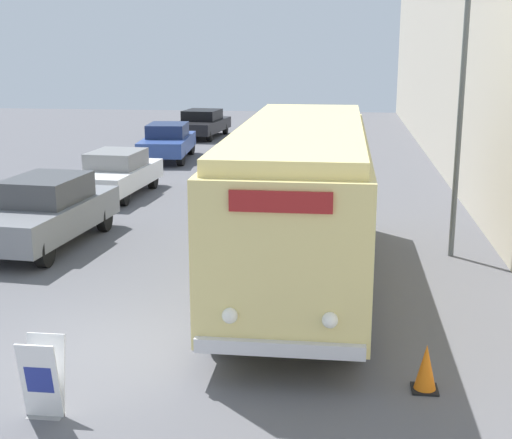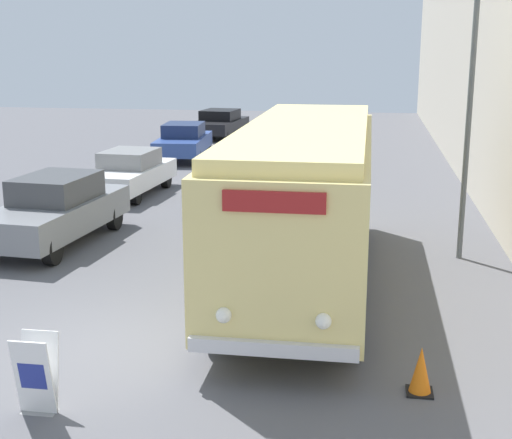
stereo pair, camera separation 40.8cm
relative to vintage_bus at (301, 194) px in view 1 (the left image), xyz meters
The scene contains 10 objects.
ground_plane 5.14m from the vintage_bus, 129.24° to the right, with size 80.00×80.00×0.00m, color #56565B.
building_wall_right 7.99m from the vintage_bus, 54.42° to the left, with size 0.30×60.00×7.82m.
vintage_bus is the anchor object (origin of this frame).
sign_board 6.49m from the vintage_bus, 117.05° to the right, with size 0.50×0.39×1.05m.
streetlamp 4.46m from the vintage_bus, 33.93° to the left, with size 0.36×0.36×6.02m.
parked_car_near 6.40m from the vintage_bus, 162.39° to the left, with size 2.16×4.62×1.62m.
parked_car_mid 9.83m from the vintage_bus, 129.18° to the left, with size 2.01×4.12×1.39m.
parked_car_far 15.95m from the vintage_bus, 113.23° to the left, with size 2.06×4.35×1.46m.
parked_car_distant 22.71m from the vintage_bus, 106.08° to the left, with size 2.34×4.49×1.37m.
traffic_cone 5.02m from the vintage_bus, 65.62° to the right, with size 0.36×0.36×0.67m.
Camera 1 is at (3.82, -9.75, 4.62)m, focal length 50.00 mm.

